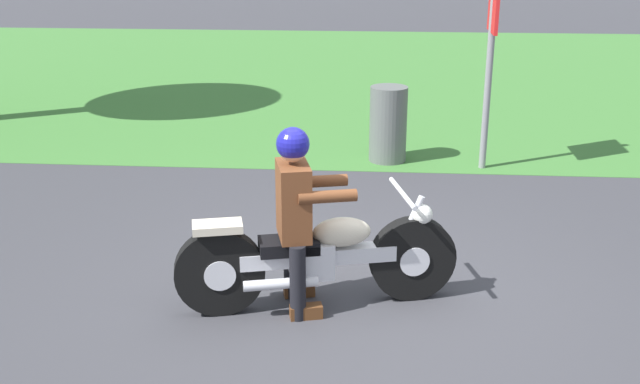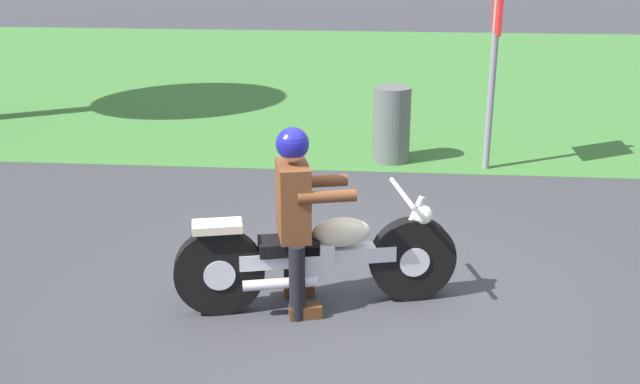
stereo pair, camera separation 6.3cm
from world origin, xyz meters
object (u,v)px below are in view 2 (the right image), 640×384
(rider_lead, at_px, (296,205))
(sign_banner, at_px, (497,21))
(trash_can, at_px, (392,124))
(motorcycle_lead, at_px, (319,257))

(rider_lead, bearing_deg, sign_banner, 49.20)
(rider_lead, height_order, trash_can, rider_lead)
(rider_lead, relative_size, trash_can, 1.54)
(rider_lead, bearing_deg, trash_can, 65.58)
(trash_can, relative_size, sign_banner, 0.35)
(trash_can, bearing_deg, sign_banner, -10.45)
(trash_can, height_order, sign_banner, sign_banner)
(motorcycle_lead, xyz_separation_m, sign_banner, (1.68, 3.58, 1.32))
(rider_lead, bearing_deg, motorcycle_lead, -0.80)
(rider_lead, relative_size, sign_banner, 0.54)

